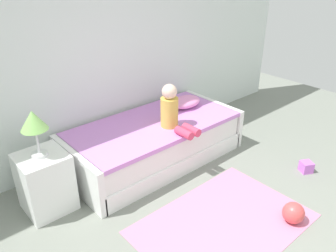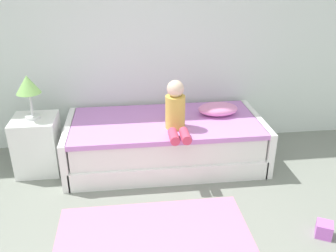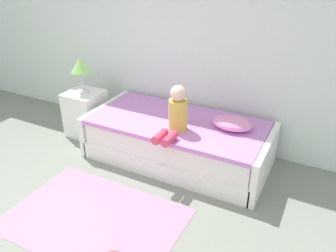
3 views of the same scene
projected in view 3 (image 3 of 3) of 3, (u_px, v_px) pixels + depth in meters
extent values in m
cube|color=silver|center=(150.00, 21.00, 4.18)|extent=(7.20, 0.10, 2.90)
cube|color=white|center=(178.00, 151.00, 4.06)|extent=(2.00, 1.00, 0.20)
cube|color=white|center=(178.00, 134.00, 3.95)|extent=(1.94, 0.94, 0.25)
cube|color=#C67FD1|center=(178.00, 123.00, 3.88)|extent=(1.98, 0.98, 0.05)
cube|color=white|center=(107.00, 122.00, 4.40)|extent=(0.07, 1.00, 0.50)
cube|color=white|center=(265.00, 162.00, 3.57)|extent=(0.07, 1.00, 0.50)
cube|color=white|center=(86.00, 113.00, 4.51)|extent=(0.44, 0.44, 0.60)
cylinder|color=silver|center=(83.00, 91.00, 4.36)|extent=(0.15, 0.15, 0.03)
cylinder|color=silver|center=(82.00, 81.00, 4.30)|extent=(0.02, 0.02, 0.24)
cone|color=#8CCC66|center=(80.00, 65.00, 4.20)|extent=(0.24, 0.24, 0.18)
cylinder|color=gold|center=(178.00, 115.00, 3.62)|extent=(0.20, 0.20, 0.34)
sphere|color=beige|center=(178.00, 93.00, 3.50)|extent=(0.17, 0.17, 0.17)
cylinder|color=#D83F60|center=(160.00, 136.00, 3.46)|extent=(0.09, 0.22, 0.09)
cylinder|color=#D83F60|center=(170.00, 139.00, 3.42)|extent=(0.09, 0.22, 0.09)
ellipsoid|color=#EA8CC6|center=(232.00, 123.00, 3.68)|extent=(0.44, 0.30, 0.13)
cube|color=pink|center=(94.00, 219.00, 3.17)|extent=(1.60, 1.10, 0.01)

